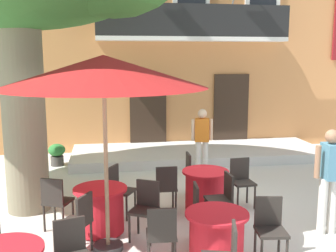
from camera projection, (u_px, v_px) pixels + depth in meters
ground_plane at (210, 208)px, 7.65m from camera, size 120.00×120.00×0.00m
building_facade at (179, 30)px, 13.93m from camera, size 13.00×5.09×7.50m
entrance_step_platform at (198, 153)px, 11.48m from camera, size 7.04×2.30×0.25m
cafe_chair_near_tree_2 at (72, 252)px, 4.81m from camera, size 0.50×0.50×0.91m
cafe_chair_near_tree_3 at (6, 240)px, 5.12m from camera, size 0.44×0.44×0.91m
cafe_table_middle at (216, 238)px, 5.48m from camera, size 0.86×0.86×0.76m
cafe_chair_middle_0 at (203, 208)px, 6.19m from camera, size 0.43×0.43×0.91m
cafe_chair_middle_1 at (162, 233)px, 5.32m from camera, size 0.43×0.43×0.91m
cafe_chair_middle_3 at (270, 226)px, 5.56m from camera, size 0.45×0.45×0.91m
cafe_table_front at (101, 210)px, 6.50m from camera, size 0.86×0.86×0.76m
cafe_chair_front_0 at (118, 187)px, 7.19m from camera, size 0.55×0.55×0.91m
cafe_chair_front_1 at (56, 200)px, 6.57m from camera, size 0.52×0.52×0.91m
cafe_chair_front_2 at (79, 220)px, 5.75m from camera, size 0.55×0.55×0.91m
cafe_chair_front_3 at (146, 206)px, 6.30m from camera, size 0.54×0.54×0.91m
cafe_table_far_side at (205, 190)px, 7.48m from camera, size 0.86×0.86×0.76m
cafe_chair_far_side_0 at (193, 172)px, 8.18m from camera, size 0.41×0.41×0.91m
cafe_chair_far_side_1 at (166, 186)px, 7.27m from camera, size 0.41×0.41×0.91m
cafe_chair_far_side_2 at (223, 196)px, 6.74m from camera, size 0.42×0.42×0.91m
cafe_chair_far_side_3 at (241, 179)px, 7.70m from camera, size 0.43×0.43×0.91m
cafe_umbrella at (104, 72)px, 5.56m from camera, size 2.90×2.90×2.85m
ground_planter_left at (57, 153)px, 10.59m from camera, size 0.44×0.44×0.58m
pedestrian_near_entrance at (330, 175)px, 6.39m from camera, size 0.53×0.36×1.71m
pedestrian_mid_plaza at (202, 138)px, 9.76m from camera, size 0.53×0.30×1.60m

